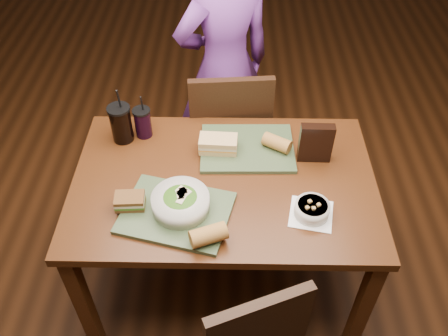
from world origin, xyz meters
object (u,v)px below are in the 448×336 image
Objects in this scene: cup_cola at (121,123)px; dining_table at (224,194)px; chair_far at (231,135)px; sandwich_near at (130,201)px; tray_near at (176,213)px; tray_far at (247,148)px; soup_bowl at (312,209)px; baguette_far at (277,143)px; chip_bag at (316,143)px; baguette_near at (208,235)px; cup_berry at (143,122)px; sandwich_far at (218,144)px; diner at (224,68)px; salad_bowl at (181,202)px.

dining_table is at bearing -28.71° from cup_cola.
chair_far is 0.87m from sandwich_near.
cup_cola is (-0.29, 0.46, 0.08)m from tray_near.
tray_near is 0.49m from tray_far.
tray_near is 0.54m from cup_cola.
dining_table is 3.10× the size of tray_far.
dining_table is 6.61× the size of soup_bowl.
chair_far is 0.66m from cup_cola.
baguette_far is 0.17m from chip_bag.
baguette_far is at bearing 61.26° from baguette_near.
cup_berry is (-0.73, 0.48, 0.04)m from soup_bowl.
soup_bowl is at bearing -33.22° from cup_berry.
chip_bag is at bearing -8.05° from cup_cola.
cup_berry is at bearing 168.61° from tray_far.
diner is at bearing 88.55° from sandwich_far.
chair_far is 0.81m from tray_near.
salad_bowl is 0.82× the size of cup_cola.
dining_table is at bearing 46.65° from salad_bowl.
chip_bag is at bearing -11.28° from cup_berry.
sandwich_far is at bearing 44.80° from sandwich_near.
baguette_near is at bearing -106.28° from tray_far.
cup_berry is at bearing 114.37° from salad_bowl.
chip_bag is at bearing -11.10° from tray_far.
soup_bowl is at bearing 20.31° from baguette_near.
sandwich_far is 0.77× the size of cup_berry.
tray_far is at bearing -11.39° from cup_berry.
chip_bag is (0.42, -0.04, 0.04)m from sandwich_far.
tray_far is (0.10, 0.19, 0.10)m from dining_table.
baguette_near is 0.73× the size of chip_bag.
salad_bowl is 0.52m from cup_berry.
cup_cola reaches higher than tray_far.
soup_bowl is 0.33m from chip_bag.
dining_table is 1.36× the size of chair_far.
soup_bowl reaches higher than dining_table.
soup_bowl is at bearing -72.67° from baguette_far.
baguette_near is 0.71m from cup_berry.
chair_far is 4.26× the size of cup_berry.
salad_bowl is at bearing -104.97° from chair_far.
dining_table is 5.81× the size of cup_berry.
chair_far reaches higher than salad_bowl.
sandwich_far is (-0.02, -0.67, 0.03)m from diner.
sandwich_far is (-0.38, 0.36, 0.02)m from soup_bowl.
baguette_near is at bearing -98.81° from dining_table.
baguette_far reaches higher than dining_table.
baguette_near reaches higher than baguette_far.
diner reaches higher than chip_bag.
tray_near is 3.32× the size of baguette_far.
tray_near is at bearing -148.92° from chip_bag.
baguette_near reaches higher than dining_table.
cup_cola is at bearing -160.89° from cup_berry.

